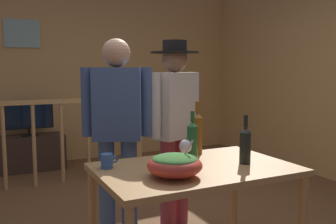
{
  "coord_description": "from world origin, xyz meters",
  "views": [
    {
      "loc": [
        -1.41,
        -2.73,
        1.38
      ],
      "look_at": [
        -0.22,
        -0.3,
        1.06
      ],
      "focal_mm": 40.14,
      "sensor_mm": 36.0,
      "label": 1
    }
  ],
  "objects_px": {
    "tv_console": "(30,153)",
    "person_standing_right": "(175,118)",
    "stair_railing": "(66,131)",
    "flat_screen_tv": "(29,116)",
    "serving_table": "(195,178)",
    "wine_glass": "(185,147)",
    "salad_bowl": "(175,164)",
    "wine_bottle_dark": "(245,144)",
    "framed_picture": "(22,33)",
    "wine_bottle_amber": "(197,132)",
    "person_standing_left": "(117,123)",
    "mug_blue": "(107,161)",
    "wine_bottle_green": "(192,140)"
  },
  "relations": [
    {
      "from": "framed_picture",
      "to": "tv_console",
      "type": "xyz_separation_m",
      "value": [
        0.01,
        -0.29,
        -1.62
      ]
    },
    {
      "from": "salad_bowl",
      "to": "stair_railing",
      "type": "bearing_deg",
      "value": 92.46
    },
    {
      "from": "stair_railing",
      "to": "person_standing_left",
      "type": "xyz_separation_m",
      "value": [
        0.08,
        -1.7,
        0.32
      ]
    },
    {
      "from": "tv_console",
      "to": "wine_bottle_dark",
      "type": "distance_m",
      "value": 3.57
    },
    {
      "from": "tv_console",
      "to": "wine_glass",
      "type": "height_order",
      "value": "wine_glass"
    },
    {
      "from": "salad_bowl",
      "to": "person_standing_right",
      "type": "xyz_separation_m",
      "value": [
        0.48,
        0.93,
        0.13
      ]
    },
    {
      "from": "stair_railing",
      "to": "wine_bottle_dark",
      "type": "distance_m",
      "value": 2.67
    },
    {
      "from": "stair_railing",
      "to": "salad_bowl",
      "type": "distance_m",
      "value": 2.65
    },
    {
      "from": "framed_picture",
      "to": "wine_bottle_dark",
      "type": "height_order",
      "value": "framed_picture"
    },
    {
      "from": "stair_railing",
      "to": "flat_screen_tv",
      "type": "bearing_deg",
      "value": 114.28
    },
    {
      "from": "tv_console",
      "to": "serving_table",
      "type": "xyz_separation_m",
      "value": [
        0.68,
        -3.28,
        0.44
      ]
    },
    {
      "from": "wine_glass",
      "to": "person_standing_right",
      "type": "relative_size",
      "value": 0.1
    },
    {
      "from": "wine_bottle_dark",
      "to": "person_standing_left",
      "type": "relative_size",
      "value": 0.2
    },
    {
      "from": "stair_railing",
      "to": "mug_blue",
      "type": "bearing_deg",
      "value": -94.64
    },
    {
      "from": "wine_bottle_amber",
      "to": "wine_bottle_green",
      "type": "relative_size",
      "value": 1.15
    },
    {
      "from": "wine_glass",
      "to": "wine_bottle_dark",
      "type": "xyz_separation_m",
      "value": [
        0.36,
        -0.17,
        0.02
      ]
    },
    {
      "from": "tv_console",
      "to": "mug_blue",
      "type": "height_order",
      "value": "mug_blue"
    },
    {
      "from": "mug_blue",
      "to": "person_standing_right",
      "type": "bearing_deg",
      "value": 36.86
    },
    {
      "from": "wine_bottle_amber",
      "to": "person_standing_left",
      "type": "distance_m",
      "value": 0.66
    },
    {
      "from": "framed_picture",
      "to": "tv_console",
      "type": "relative_size",
      "value": 0.52
    },
    {
      "from": "tv_console",
      "to": "person_standing_right",
      "type": "distance_m",
      "value": 2.76
    },
    {
      "from": "salad_bowl",
      "to": "wine_bottle_dark",
      "type": "relative_size",
      "value": 1.01
    },
    {
      "from": "wine_bottle_dark",
      "to": "flat_screen_tv",
      "type": "bearing_deg",
      "value": 106.86
    },
    {
      "from": "person_standing_left",
      "to": "wine_bottle_amber",
      "type": "bearing_deg",
      "value": 156.97
    },
    {
      "from": "stair_railing",
      "to": "framed_picture",
      "type": "bearing_deg",
      "value": 108.05
    },
    {
      "from": "flat_screen_tv",
      "to": "wine_bottle_dark",
      "type": "distance_m",
      "value": 3.48
    },
    {
      "from": "wine_bottle_amber",
      "to": "person_standing_left",
      "type": "relative_size",
      "value": 0.24
    },
    {
      "from": "salad_bowl",
      "to": "wine_bottle_dark",
      "type": "distance_m",
      "value": 0.56
    },
    {
      "from": "mug_blue",
      "to": "person_standing_left",
      "type": "distance_m",
      "value": 0.66
    },
    {
      "from": "stair_railing",
      "to": "wine_bottle_amber",
      "type": "xyz_separation_m",
      "value": [
        0.53,
        -2.19,
        0.28
      ]
    },
    {
      "from": "mug_blue",
      "to": "wine_bottle_amber",
      "type": "bearing_deg",
      "value": 7.76
    },
    {
      "from": "wine_glass",
      "to": "wine_bottle_amber",
      "type": "bearing_deg",
      "value": 45.3
    },
    {
      "from": "serving_table",
      "to": "wine_bottle_dark",
      "type": "distance_m",
      "value": 0.4
    },
    {
      "from": "tv_console",
      "to": "person_standing_left",
      "type": "bearing_deg",
      "value": -80.45
    },
    {
      "from": "tv_console",
      "to": "salad_bowl",
      "type": "relative_size",
      "value": 2.76
    },
    {
      "from": "salad_bowl",
      "to": "person_standing_left",
      "type": "distance_m",
      "value": 0.94
    },
    {
      "from": "serving_table",
      "to": "wine_glass",
      "type": "relative_size",
      "value": 7.62
    },
    {
      "from": "tv_console",
      "to": "wine_glass",
      "type": "xyz_separation_m",
      "value": [
        0.65,
        -3.2,
        0.62
      ]
    },
    {
      "from": "wine_bottle_dark",
      "to": "salad_bowl",
      "type": "bearing_deg",
      "value": -173.56
    },
    {
      "from": "tv_console",
      "to": "serving_table",
      "type": "height_order",
      "value": "serving_table"
    },
    {
      "from": "wine_bottle_amber",
      "to": "mug_blue",
      "type": "height_order",
      "value": "wine_bottle_amber"
    },
    {
      "from": "stair_railing",
      "to": "person_standing_left",
      "type": "distance_m",
      "value": 1.73
    },
    {
      "from": "tv_console",
      "to": "salad_bowl",
      "type": "height_order",
      "value": "salad_bowl"
    },
    {
      "from": "serving_table",
      "to": "mug_blue",
      "type": "xyz_separation_m",
      "value": [
        -0.52,
        0.21,
        0.12
      ]
    },
    {
      "from": "mug_blue",
      "to": "stair_railing",
      "type": "bearing_deg",
      "value": 85.36
    },
    {
      "from": "wine_glass",
      "to": "serving_table",
      "type": "bearing_deg",
      "value": -73.99
    },
    {
      "from": "salad_bowl",
      "to": "wine_bottle_amber",
      "type": "bearing_deg",
      "value": 47.27
    },
    {
      "from": "serving_table",
      "to": "flat_screen_tv",
      "type": "bearing_deg",
      "value": 101.75
    },
    {
      "from": "mug_blue",
      "to": "wine_bottle_dark",
      "type": "bearing_deg",
      "value": -18.73
    },
    {
      "from": "tv_console",
      "to": "wine_glass",
      "type": "bearing_deg",
      "value": -78.48
    }
  ]
}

